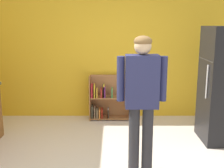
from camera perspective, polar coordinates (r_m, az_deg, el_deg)
back_wall at (r=5.44m, az=1.23°, el=7.26°), size 5.20×0.06×2.70m
bookshelf at (r=5.43m, az=-0.74°, el=-3.28°), size 0.80×0.28×0.85m
standing_person at (r=3.26m, az=6.20°, el=-2.17°), size 0.57×0.22×1.69m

